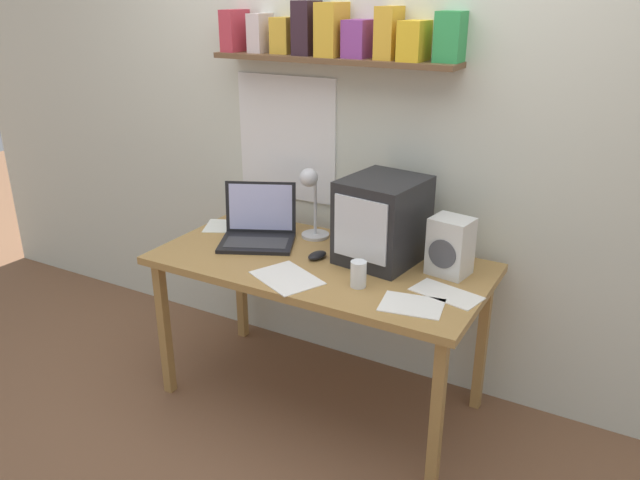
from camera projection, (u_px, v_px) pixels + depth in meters
ground_plane at (320, 398)px, 3.08m from camera, size 12.00×12.00×0.00m
back_wall at (366, 117)px, 2.97m from camera, size 5.60×0.24×2.60m
corner_desk at (320, 274)px, 2.83m from camera, size 1.50×0.75×0.74m
crt_monitor at (383, 220)px, 2.75m from camera, size 0.36×0.40×0.38m
laptop at (259, 227)px, 3.02m from camera, size 0.43×0.41×0.27m
desk_lamp at (311, 196)px, 2.98m from camera, size 0.14×0.17×0.36m
juice_glass at (358, 275)px, 2.55m from camera, size 0.07×0.07×0.11m
space_heater at (450, 246)px, 2.64m from camera, size 0.19×0.17×0.25m
computer_mouse at (317, 255)px, 2.82m from camera, size 0.08×0.12×0.03m
open_notebook at (287, 278)px, 2.64m from camera, size 0.35×0.31×0.00m
printed_handout at (412, 305)px, 2.41m from camera, size 0.27×0.22×0.00m
loose_paper_near_laptop at (446, 294)px, 2.50m from camera, size 0.30×0.20×0.00m
loose_paper_near_monitor at (229, 226)px, 3.22m from camera, size 0.29×0.27×0.00m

